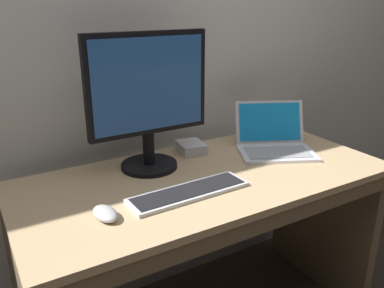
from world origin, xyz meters
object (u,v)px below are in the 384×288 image
(laptop_silver, at_px, (275,143))
(computer_mouse, at_px, (105,213))
(wired_keyboard, at_px, (189,192))
(external_drive_box, at_px, (191,148))
(external_monitor, at_px, (148,97))

(laptop_silver, xyz_separation_m, computer_mouse, (-0.87, -0.19, -0.02))
(wired_keyboard, distance_m, computer_mouse, 0.31)
(wired_keyboard, distance_m, external_drive_box, 0.41)
(wired_keyboard, relative_size, computer_mouse, 3.98)
(laptop_silver, bearing_deg, external_drive_box, 152.44)
(external_monitor, xyz_separation_m, computer_mouse, (-0.29, -0.29, -0.28))
(wired_keyboard, bearing_deg, laptop_silver, 17.56)
(computer_mouse, bearing_deg, external_monitor, 38.09)
(external_monitor, bearing_deg, computer_mouse, -135.40)
(laptop_silver, bearing_deg, wired_keyboard, -162.44)
(laptop_silver, relative_size, computer_mouse, 3.71)
(laptop_silver, xyz_separation_m, external_monitor, (-0.57, 0.10, 0.26))
(computer_mouse, distance_m, external_drive_box, 0.64)
(external_monitor, distance_m, external_drive_box, 0.37)
(computer_mouse, bearing_deg, laptop_silver, 5.58)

